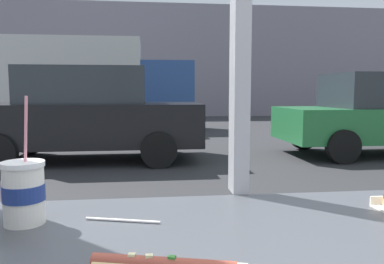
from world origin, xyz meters
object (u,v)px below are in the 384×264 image
object	(u,v)px
parked_car_black	(87,114)
box_truck	(87,82)
soda_cup_right	(24,192)
parked_car_green	(381,114)

from	to	relation	value
parked_car_black	box_truck	xyz separation A→B (m)	(-0.88, 5.92, 0.76)
soda_cup_right	parked_car_green	bearing A→B (deg)	51.87
parked_car_green	parked_car_black	bearing A→B (deg)	180.00
soda_cup_right	parked_car_green	world-z (taller)	parked_car_green
soda_cup_right	box_truck	distance (m)	12.68
parked_car_black	parked_car_green	bearing A→B (deg)	-0.00
parked_car_black	parked_car_green	xyz separation A→B (m)	(6.06, -0.00, -0.04)
parked_car_green	soda_cup_right	bearing A→B (deg)	-128.13
parked_car_black	parked_car_green	world-z (taller)	parked_car_black
parked_car_green	box_truck	world-z (taller)	box_truck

